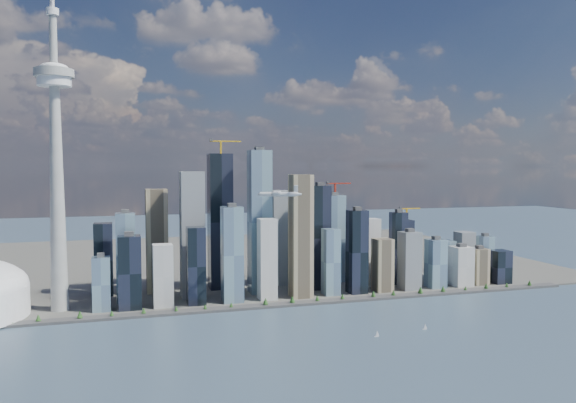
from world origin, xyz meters
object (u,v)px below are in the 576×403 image
object	(u,v)px
airplane	(279,194)
sailboat_west	(425,327)
needle_tower	(56,155)
sailboat_east	(377,335)

from	to	relation	value
airplane	sailboat_west	distance (m)	273.19
needle_tower	sailboat_west	distance (m)	582.84
needle_tower	airplane	world-z (taller)	needle_tower
needle_tower	airplane	xyz separation A→B (m)	(309.84, -114.90, -56.30)
sailboat_west	sailboat_east	bearing A→B (deg)	-162.69
needle_tower	sailboat_west	xyz separation A→B (m)	(479.07, -236.50, -232.95)
sailboat_west	sailboat_east	distance (m)	76.71
sailboat_east	sailboat_west	bearing A→B (deg)	12.91
airplane	sailboat_west	size ratio (longest dim) A/B	7.06
needle_tower	sailboat_east	size ratio (longest dim) A/B	61.31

